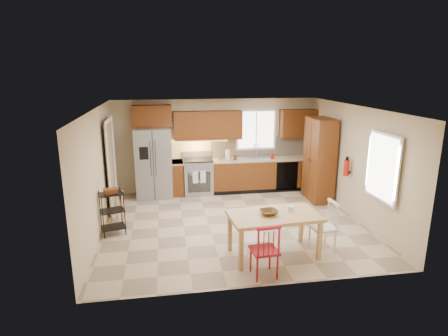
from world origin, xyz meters
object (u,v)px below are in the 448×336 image
pantry (319,160)px  bar_stool (117,206)px  range_stove (198,177)px  table_jar (291,210)px  chair_white (323,226)px  utility_cart (112,213)px  chair_red (264,249)px  fire_extinguisher (346,168)px  refrigerator (154,163)px  soap_bottle (273,155)px  table_bowl (269,215)px  dining_table (273,235)px

pantry → bar_stool: size_ratio=3.12×
range_stove → table_jar: 3.88m
chair_white → bar_stool: 4.40m
table_jar → bar_stool: 3.88m
chair_white → utility_cart: (-3.90, 1.33, -0.01)m
chair_red → fire_extinguisher: bearing=38.1°
refrigerator → bar_stool: 1.86m
table_jar → fire_extinguisher: bearing=40.8°
chair_white → table_jar: size_ratio=6.79×
refrigerator → range_stove: size_ratio=1.98×
soap_bottle → utility_cart: bearing=-150.5°
pantry → bar_stool: bearing=-172.5°
table_jar → utility_cart: utility_cart is taller
range_stove → soap_bottle: 2.10m
soap_bottle → table_bowl: size_ratio=0.60×
range_stove → chair_red: size_ratio=0.99×
soap_bottle → dining_table: size_ratio=0.12×
dining_table → table_bowl: size_ratio=4.94×
range_stove → fire_extinguisher: (3.18, -2.04, 0.64)m
pantry → table_jar: 3.11m
refrigerator → fire_extinguisher: size_ratio=5.06×
range_stove → utility_cart: (-1.95, -2.33, -0.00)m
refrigerator → chair_red: bearing=-67.3°
fire_extinguisher → table_jar: bearing=-139.2°
fire_extinguisher → chair_white: bearing=-127.0°
soap_bottle → fire_extinguisher: 2.27m
range_stove → bar_stool: (-1.95, -1.63, -0.12)m
pantry → range_stove: bearing=161.7°
fire_extinguisher → table_bowl: (-2.28, -1.68, -0.32)m
fire_extinguisher → chair_red: bearing=-137.3°
pantry → chair_white: bearing=-111.0°
chair_red → utility_cart: chair_red is taller
range_stove → table_jar: (1.35, -3.62, 0.35)m
table_jar → chair_red: bearing=-132.9°
range_stove → pantry: pantry is taller
fire_extinguisher → table_jar: size_ratio=2.63×
soap_bottle → dining_table: bearing=-105.8°
pantry → dining_table: 3.44m
chair_red → bar_stool: bearing=128.9°
pantry → chair_white: pantry is taller
range_stove → dining_table: 3.85m
refrigerator → fire_extinguisher: bearing=-24.5°
refrigerator → dining_table: 4.27m
range_stove → soap_bottle: size_ratio=4.82×
refrigerator → pantry: size_ratio=0.87×
fire_extinguisher → dining_table: 2.85m
dining_table → chair_white: size_ratio=1.70×
table_jar → dining_table: bearing=-164.1°
soap_bottle → chair_red: bearing=-107.9°
range_stove → table_bowl: size_ratio=2.87×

